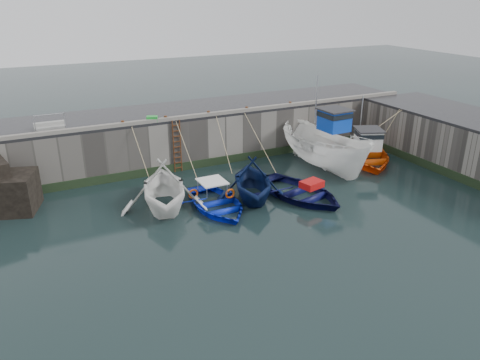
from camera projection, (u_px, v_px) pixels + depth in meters
name	position (u px, v px, depth m)	size (l,w,h in m)	color
ground	(294.00, 236.00, 20.95)	(120.00, 120.00, 0.00)	black
quay_back	(193.00, 133.00, 30.80)	(30.00, 5.00, 3.00)	slate
quay_right	(476.00, 145.00, 28.38)	(5.00, 15.00, 3.00)	slate
road_back	(192.00, 109.00, 30.20)	(30.00, 5.00, 0.16)	black
kerb_back	(206.00, 115.00, 28.18)	(30.00, 0.30, 0.20)	slate
algae_back	(209.00, 162.00, 29.15)	(30.00, 0.08, 0.50)	black
algae_right	(442.00, 171.00, 27.81)	(0.08, 15.00, 0.50)	black
ladder	(177.00, 147.00, 27.80)	(0.51, 0.08, 3.20)	#3F1E0F
boat_near_white	(165.00, 207.00, 23.70)	(4.58, 5.30, 2.79)	white
boat_near_white_rope	(146.00, 183.00, 26.65)	(0.04, 3.34, 3.10)	tan
boat_near_blue	(217.00, 208.00, 23.62)	(3.43, 4.80, 0.99)	#0D28D0
boat_near_blue_rope	(188.00, 180.00, 27.09)	(0.04, 4.23, 3.10)	tan
boat_near_blacktrim	(252.00, 198.00, 24.80)	(4.13, 4.78, 2.52)	#0B1A47
boat_near_blacktrim_rope	(222.00, 173.00, 28.13)	(0.04, 3.96, 3.10)	tan
boat_near_navy	(299.00, 197.00, 24.88)	(3.85, 5.39, 1.12)	#090B3B
boat_near_navy_rope	(259.00, 170.00, 28.64)	(0.04, 4.79, 3.10)	tan
boat_far_white	(326.00, 149.00, 28.44)	(3.20, 7.70, 5.93)	white
boat_far_orange	(364.00, 154.00, 30.20)	(6.63, 7.58, 4.31)	#FF570D
fish_crate	(152.00, 119.00, 26.94)	(0.62, 0.42, 0.33)	green
railing	(50.00, 126.00, 25.49)	(1.60, 1.05, 1.00)	#A5A8AD
bollard_a	(123.00, 123.00, 26.21)	(0.18, 0.18, 0.28)	#3F1E0F
bollard_b	(166.00, 118.00, 27.23)	(0.18, 0.18, 0.28)	#3F1E0F
bollard_c	(208.00, 113.00, 28.33)	(0.18, 0.18, 0.28)	#3F1E0F
bollard_d	(247.00, 109.00, 29.39)	(0.18, 0.18, 0.28)	#3F1E0F
bollard_e	(290.00, 104.00, 30.69)	(0.18, 0.18, 0.28)	#3F1E0F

